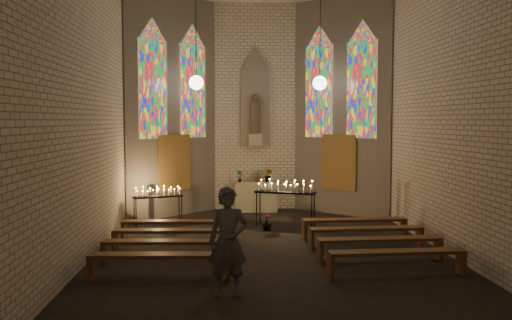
% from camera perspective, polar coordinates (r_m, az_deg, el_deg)
% --- Properties ---
extents(floor, '(12.00, 12.00, 0.00)m').
position_cam_1_polar(floor, '(13.85, 1.28, -8.74)').
color(floor, black).
rests_on(floor, ground).
extents(room, '(8.22, 12.43, 7.00)m').
position_cam_1_polar(room, '(16.88, 0.39, 6.24)').
color(room, beige).
rests_on(room, ground).
extents(altar, '(1.40, 0.60, 1.00)m').
position_cam_1_polar(altar, '(19.12, -0.01, -3.68)').
color(altar, '#BEB99B').
rests_on(altar, ground).
extents(flower_vase_left, '(0.24, 0.18, 0.41)m').
position_cam_1_polar(flower_vase_left, '(18.92, -1.66, -1.62)').
color(flower_vase_left, '#4C723F').
rests_on(flower_vase_left, altar).
extents(flower_vase_center, '(0.41, 0.38, 0.40)m').
position_cam_1_polar(flower_vase_center, '(19.03, 0.20, -1.60)').
color(flower_vase_center, '#4C723F').
rests_on(flower_vase_center, altar).
extents(flower_vase_right, '(0.30, 0.27, 0.45)m').
position_cam_1_polar(flower_vase_right, '(18.99, 1.25, -1.53)').
color(flower_vase_right, '#4C723F').
rests_on(flower_vase_right, altar).
extents(aisle_flower_pot, '(0.29, 0.29, 0.46)m').
position_cam_1_polar(aisle_flower_pot, '(15.87, 1.08, -6.25)').
color(aisle_flower_pot, '#4C723F').
rests_on(aisle_flower_pot, ground).
extents(votive_stand_left, '(1.47, 0.82, 1.06)m').
position_cam_1_polar(votive_stand_left, '(16.93, -9.78, -3.35)').
color(votive_stand_left, black).
rests_on(votive_stand_left, ground).
extents(votive_stand_right, '(1.76, 1.03, 1.27)m').
position_cam_1_polar(votive_stand_right, '(16.30, 2.95, -2.92)').
color(votive_stand_right, black).
rests_on(votive_stand_right, ground).
extents(pew_left_0, '(2.72, 0.51, 0.52)m').
position_cam_1_polar(pew_left_0, '(14.67, -8.04, -6.37)').
color(pew_left_0, '#563218').
rests_on(pew_left_0, ground).
extents(pew_right_0, '(2.72, 0.51, 0.52)m').
position_cam_1_polar(pew_right_0, '(15.01, 9.83, -6.16)').
color(pew_right_0, '#563218').
rests_on(pew_right_0, ground).
extents(pew_left_1, '(2.72, 0.51, 0.52)m').
position_cam_1_polar(pew_left_1, '(13.50, -8.47, -7.29)').
color(pew_left_1, '#563218').
rests_on(pew_left_1, ground).
extents(pew_right_1, '(2.72, 0.51, 0.52)m').
position_cam_1_polar(pew_right_1, '(13.86, 10.95, -7.02)').
color(pew_right_1, '#563218').
rests_on(pew_right_1, ground).
extents(pew_left_2, '(2.72, 0.51, 0.52)m').
position_cam_1_polar(pew_left_2, '(12.33, -8.98, -8.38)').
color(pew_left_2, '#563218').
rests_on(pew_left_2, ground).
extents(pew_right_2, '(2.72, 0.51, 0.52)m').
position_cam_1_polar(pew_right_2, '(12.72, 12.29, -8.03)').
color(pew_right_2, '#563218').
rests_on(pew_right_2, ground).
extents(pew_left_3, '(2.72, 0.51, 0.52)m').
position_cam_1_polar(pew_left_3, '(11.17, -9.60, -9.69)').
color(pew_left_3, '#563218').
rests_on(pew_left_3, ground).
extents(pew_right_3, '(2.72, 0.51, 0.52)m').
position_cam_1_polar(pew_right_3, '(11.60, 13.90, -9.24)').
color(pew_right_3, '#563218').
rests_on(pew_right_3, ground).
extents(visitor, '(0.71, 0.48, 1.90)m').
position_cam_1_polar(visitor, '(10.00, -2.80, -8.14)').
color(visitor, '#54545F').
rests_on(visitor, ground).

